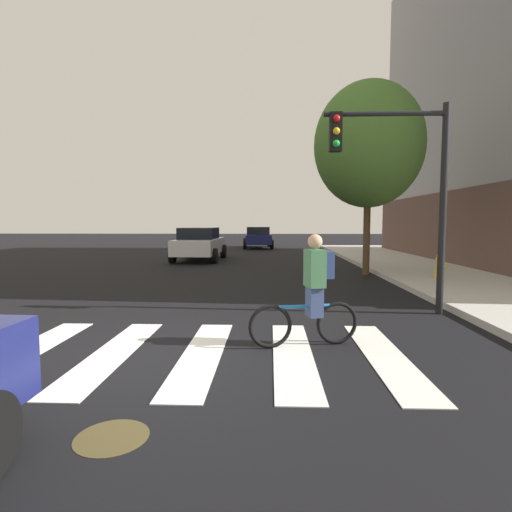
{
  "coord_description": "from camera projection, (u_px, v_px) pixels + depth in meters",
  "views": [
    {
      "loc": [
        1.76,
        -5.58,
        1.87
      ],
      "look_at": [
        1.47,
        2.81,
        1.17
      ],
      "focal_mm": 28.53,
      "sensor_mm": 36.0,
      "label": 1
    }
  ],
  "objects": [
    {
      "name": "crosswalk_stripes",
      "position": [
        113.0,
        353.0,
        5.79
      ],
      "size": [
        8.23,
        3.23,
        0.01
      ],
      "color": "silver",
      "rests_on": "ground"
    },
    {
      "name": "ground_plane",
      "position": [
        146.0,
        354.0,
        5.78
      ],
      "size": [
        120.0,
        120.0,
        0.0
      ],
      "primitive_type": "plane",
      "color": "black"
    },
    {
      "name": "manhole_cover",
      "position": [
        112.0,
        437.0,
        3.53
      ],
      "size": [
        0.64,
        0.64,
        0.01
      ],
      "primitive_type": "cylinder",
      "color": "#473D1E",
      "rests_on": "ground"
    },
    {
      "name": "cyclist",
      "position": [
        312.0,
        291.0,
        6.09
      ],
      "size": [
        1.68,
        0.47,
        1.69
      ],
      "color": "black",
      "rests_on": "ground"
    },
    {
      "name": "sedan_far",
      "position": [
        258.0,
        237.0,
        29.44
      ],
      "size": [
        2.31,
        4.54,
        1.53
      ],
      "color": "navy",
      "rests_on": "ground"
    },
    {
      "name": "street_tree_near",
      "position": [
        369.0,
        145.0,
        14.12
      ],
      "size": [
        3.78,
        3.78,
        6.72
      ],
      "color": "#4C3823",
      "rests_on": "ground"
    },
    {
      "name": "fire_hydrant",
      "position": [
        439.0,
        266.0,
        12.35
      ],
      "size": [
        0.33,
        0.22,
        0.78
      ],
      "color": "gold",
      "rests_on": "sidewalk"
    },
    {
      "name": "sedan_mid",
      "position": [
        199.0,
        243.0,
        19.92
      ],
      "size": [
        2.27,
        4.68,
        1.6
      ],
      "color": "silver",
      "rests_on": "ground"
    },
    {
      "name": "traffic_light_near",
      "position": [
        402.0,
        172.0,
        8.08
      ],
      "size": [
        2.47,
        0.28,
        4.2
      ],
      "color": "black",
      "rests_on": "ground"
    }
  ]
}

